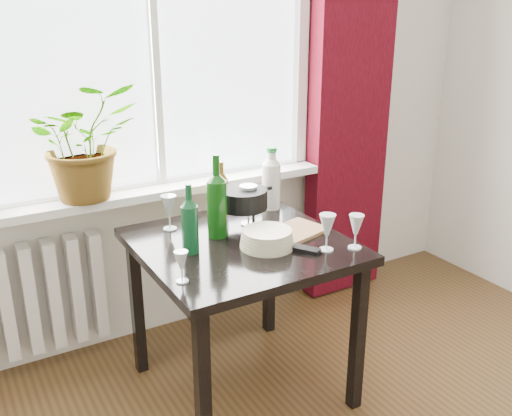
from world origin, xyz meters
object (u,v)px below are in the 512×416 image
wine_bottle_right (217,195)px  fondue_pot (243,207)px  cleaning_bottle (271,177)px  wineglass_front_left (182,267)px  bottle_amber (221,188)px  potted_plant (84,141)px  wineglass_back_center (248,204)px  cutting_board (292,233)px  wineglass_back_left (169,212)px  table (241,261)px  wineglass_front_right (327,232)px  radiator (18,302)px  tv_remote (301,249)px  plate_stack (267,239)px  wine_bottle_left (190,219)px  wineglass_far_right (356,231)px

wine_bottle_right → fondue_pot: wine_bottle_right is taller
cleaning_bottle → wineglass_front_left: (-0.69, -0.51, -0.10)m
bottle_amber → potted_plant: bearing=154.4°
wine_bottle_right → wineglass_back_center: 0.21m
wine_bottle_right → wineglass_back_center: bearing=16.1°
bottle_amber → cutting_board: bearing=-66.9°
wineglass_back_left → wineglass_front_left: size_ratio=1.32×
table → wineglass_front_right: wineglass_front_right is taller
potted_plant → wine_bottle_right: (0.42, -0.49, -0.19)m
potted_plant → cleaning_bottle: bearing=-20.5°
radiator → potted_plant: potted_plant is taller
wine_bottle_right → tv_remote: (0.23, -0.31, -0.18)m
radiator → wineglass_front_right: size_ratio=5.00×
table → plate_stack: bearing=-57.8°
table → wine_bottle_right: size_ratio=2.28×
cleaning_bottle → tv_remote: size_ratio=1.97×
cleaning_bottle → plate_stack: bearing=-123.5°
potted_plant → plate_stack: (0.54, -0.70, -0.34)m
bottle_amber → wineglass_back_left: bearing=-170.4°
potted_plant → wineglass_back_center: size_ratio=2.77×
wine_bottle_right → cleaning_bottle: (0.39, 0.19, -0.03)m
wine_bottle_left → wine_bottle_right: size_ratio=0.79×
cleaning_bottle → wineglass_back_left: size_ratio=1.95×
wineglass_front_left → wine_bottle_right: bearing=46.8°
bottle_amber → wineglass_front_left: (-0.44, -0.55, -0.07)m
radiator → tv_remote: (1.02, -0.83, 0.37)m
table → wine_bottle_left: size_ratio=2.90×
tv_remote → cutting_board: tv_remote is taller
tv_remote → wineglass_far_right: bearing=-56.3°
radiator → potted_plant: (0.37, -0.04, 0.73)m
table → wineglass_back_left: (-0.21, 0.28, 0.17)m
bottle_amber → plate_stack: bottle_amber is taller
wine_bottle_left → cleaning_bottle: size_ratio=0.92×
potted_plant → wine_bottle_left: size_ratio=1.83×
wineglass_back_left → tv_remote: 0.62m
plate_stack → fondue_pot: (0.04, 0.27, 0.05)m
wine_bottle_right → wineglass_front_right: bearing=-48.8°
plate_stack → cutting_board: (0.17, 0.06, -0.03)m
tv_remote → radiator: bearing=108.5°
tv_remote → wineglass_front_left: bearing=149.6°
potted_plant → plate_stack: potted_plant is taller
fondue_pot → cleaning_bottle: bearing=53.6°
radiator → wineglass_back_left: wineglass_back_left is taller
cleaning_bottle → tv_remote: (-0.16, -0.50, -0.15)m
tv_remote → wineglass_back_left: bearing=95.5°
plate_stack → cutting_board: size_ratio=0.77×
bottle_amber → wineglass_front_right: bearing=-72.6°
wineglass_back_left → wine_bottle_left: bearing=-94.3°
bottle_amber → fondue_pot: (0.03, -0.17, -0.05)m
cutting_board → wineglass_back_left: bearing=143.7°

